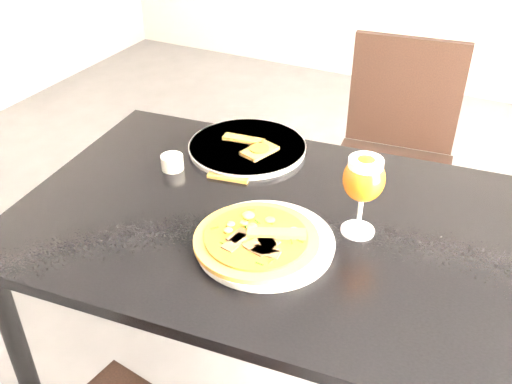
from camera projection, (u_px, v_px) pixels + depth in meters
The scene contains 9 objects.
dining_table at pixel (268, 245), 1.41m from camera, with size 1.27×0.91×0.75m.
chair_far at pixel (393, 157), 2.09m from camera, with size 0.46×0.46×0.91m.
plate_main at pixel (265, 243), 1.26m from camera, with size 0.31×0.31×0.02m, color silver.
pizza at pixel (257, 239), 1.24m from camera, with size 0.28×0.28×0.03m.
plate_second at pixel (247, 147), 1.62m from camera, with size 0.33×0.33×0.02m, color silver.
crust_scraps at pixel (254, 147), 1.59m from camera, with size 0.17×0.12×0.01m.
loose_crust at pixel (228, 177), 1.49m from camera, with size 0.11×0.03×0.01m, color brown.
sauce_cup at pixel (172, 162), 1.53m from camera, with size 0.06×0.06×0.04m.
beer_glass at pixel (364, 179), 1.23m from camera, with size 0.09×0.09×0.20m.
Camera 1 is at (0.38, -0.75, 1.55)m, focal length 40.00 mm.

